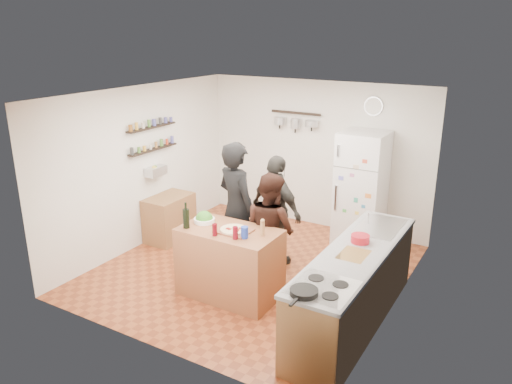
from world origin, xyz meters
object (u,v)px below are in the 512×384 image
Objects in this scene: person_back at (276,211)px; side_table at (169,218)px; person_left at (237,209)px; skillet at (304,292)px; wall_clock at (374,106)px; salad_bowl at (204,220)px; red_bowl at (360,239)px; person_center at (270,230)px; fridge at (361,188)px; pepper_mill at (262,229)px; counter_run at (354,288)px; prep_island at (230,263)px; salt_canister at (245,232)px; wine_bottle at (186,219)px.

person_back reaches higher than side_table.
side_table is (-1.56, 0.40, -0.58)m from person_left.
person_back is 5.99× the size of skillet.
person_left is 6.28× the size of wall_clock.
red_bowl is (1.96, 0.39, 0.03)m from salad_bowl.
red_bowl is at bearing 11.35° from salad_bowl.
side_table is at bearing 170.50° from red_bowl.
person_center is at bearing -103.76° from wall_clock.
salad_bowl is 0.15× the size of fridge.
red_bowl is at bearing -73.58° from wall_clock.
wall_clock is (0.39, 2.77, 1.15)m from pepper_mill.
pepper_mill is 1.27m from counter_run.
prep_island is at bearing -173.66° from pepper_mill.
skillet is at bearing 148.91° from person_center.
pepper_mill is 0.07× the size of counter_run.
skillet is 0.34× the size of side_table.
salad_bowl is at bearing 55.55° from person_center.
salt_canister is 2.67m from fridge.
salt_canister is at bearing 149.00° from person_left.
counter_run is 8.77× the size of wall_clock.
skillet is at bearing -28.27° from salad_bowl.
wine_bottle is 0.15× the size of person_back.
person_left is at bearing 75.59° from wine_bottle.
wall_clock is 3.70m from side_table.
side_table is at bearing 146.06° from salad_bowl.
side_table is at bearing 157.31° from pepper_mill.
wall_clock is (-0.65, 3.80, 1.20)m from skillet.
person_center is at bearing 130.30° from person_back.
pepper_mill is 0.11× the size of person_back.
counter_run reaches higher than side_table.
fridge is at bearing -100.61° from person_left.
salt_canister reaches higher than counter_run.
person_left is at bearing 142.52° from pepper_mill.
fridge is (0.54, 2.61, -0.08)m from salt_canister.
red_bowl is at bearing 24.41° from salt_canister.
skillet is (1.19, -0.86, -0.04)m from salt_canister.
wall_clock reaches higher than person_left.
counter_run is at bearing -74.08° from wall_clock.
prep_island is 0.83m from person_left.
wine_bottle is 3.50m from wall_clock.
salad_bowl is 0.14× the size of person_left.
person_center is (-0.01, 0.66, -0.21)m from salt_canister.
pepper_mill is at bearing 162.94° from person_left.
person_left is (-0.29, 0.61, 0.49)m from prep_island.
prep_island is at bearing 82.87° from person_center.
prep_island is 1.56× the size of side_table.
wine_bottle is 0.99m from pepper_mill.
skillet is (1.04, -1.03, -0.05)m from pepper_mill.
person_left reaches higher than person_center.
salt_canister is 1.36m from red_bowl.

